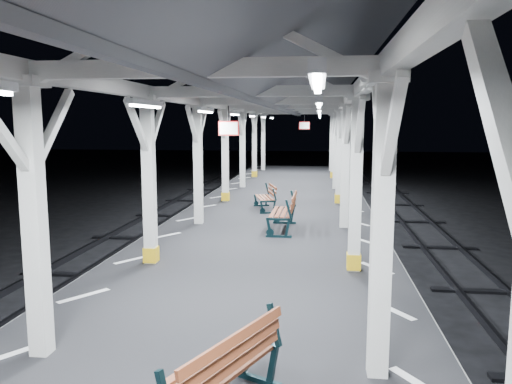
# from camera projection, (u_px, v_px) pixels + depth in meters

# --- Properties ---
(ground) EXTENTS (120.00, 120.00, 0.00)m
(ground) POSITION_uv_depth(u_px,v_px,m) (232.00, 363.00, 7.95)
(ground) COLOR black
(ground) RESTS_ON ground
(platform) EXTENTS (6.00, 50.00, 1.00)m
(platform) POSITION_uv_depth(u_px,v_px,m) (232.00, 333.00, 7.88)
(platform) COLOR black
(platform) RESTS_ON ground
(hazard_stripes_left) EXTENTS (1.00, 48.00, 0.01)m
(hazard_stripes_left) POSITION_uv_depth(u_px,v_px,m) (84.00, 296.00, 8.12)
(hazard_stripes_left) COLOR silver
(hazard_stripes_left) RESTS_ON platform
(hazard_stripes_right) EXTENTS (1.00, 48.00, 0.01)m
(hazard_stripes_right) POSITION_uv_depth(u_px,v_px,m) (392.00, 310.00, 7.50)
(hazard_stripes_right) COLOR silver
(hazard_stripes_right) RESTS_ON platform
(canopy) EXTENTS (5.40, 49.00, 4.65)m
(canopy) POSITION_uv_depth(u_px,v_px,m) (230.00, 70.00, 7.30)
(canopy) COLOR silver
(canopy) RESTS_ON platform
(bench_near) EXTENTS (1.30, 1.84, 0.94)m
(bench_near) POSITION_uv_depth(u_px,v_px,m) (217.00, 373.00, 4.61)
(bench_near) COLOR black
(bench_near) RESTS_ON platform
(bench_mid) EXTENTS (0.69, 1.79, 0.96)m
(bench_mid) POSITION_uv_depth(u_px,v_px,m) (286.00, 211.00, 12.99)
(bench_mid) COLOR black
(bench_mid) RESTS_ON platform
(bench_far) EXTENTS (0.91, 1.57, 0.80)m
(bench_far) POSITION_uv_depth(u_px,v_px,m) (267.00, 197.00, 16.11)
(bench_far) COLOR black
(bench_far) RESTS_ON platform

